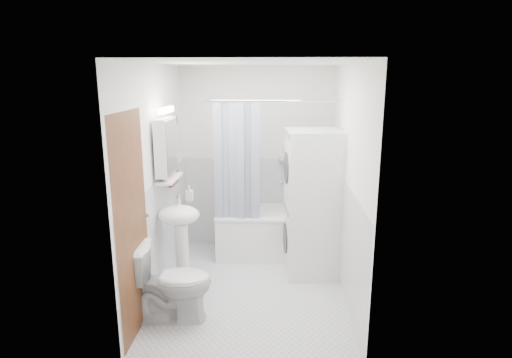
{
  "coord_description": "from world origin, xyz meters",
  "views": [
    {
      "loc": [
        0.27,
        -4.32,
        2.28
      ],
      "look_at": [
        0.04,
        0.15,
        1.19
      ],
      "focal_mm": 30.0,
      "sensor_mm": 36.0,
      "label": 1
    }
  ],
  "objects_px": {
    "bathtub": "(277,230)",
    "toilet": "(171,282)",
    "washer_dryer": "(312,203)",
    "sink": "(180,228)"
  },
  "relations": [
    {
      "from": "bathtub",
      "to": "toilet",
      "type": "height_order",
      "value": "toilet"
    },
    {
      "from": "washer_dryer",
      "to": "toilet",
      "type": "bearing_deg",
      "value": -147.41
    },
    {
      "from": "sink",
      "to": "toilet",
      "type": "bearing_deg",
      "value": -86.7
    },
    {
      "from": "bathtub",
      "to": "toilet",
      "type": "bearing_deg",
      "value": -122.1
    },
    {
      "from": "bathtub",
      "to": "sink",
      "type": "height_order",
      "value": "sink"
    },
    {
      "from": "washer_dryer",
      "to": "toilet",
      "type": "relative_size",
      "value": 2.2
    },
    {
      "from": "sink",
      "to": "washer_dryer",
      "type": "height_order",
      "value": "washer_dryer"
    },
    {
      "from": "bathtub",
      "to": "toilet",
      "type": "relative_size",
      "value": 2.0
    },
    {
      "from": "washer_dryer",
      "to": "toilet",
      "type": "distance_m",
      "value": 1.83
    },
    {
      "from": "sink",
      "to": "toilet",
      "type": "relative_size",
      "value": 1.36
    }
  ]
}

